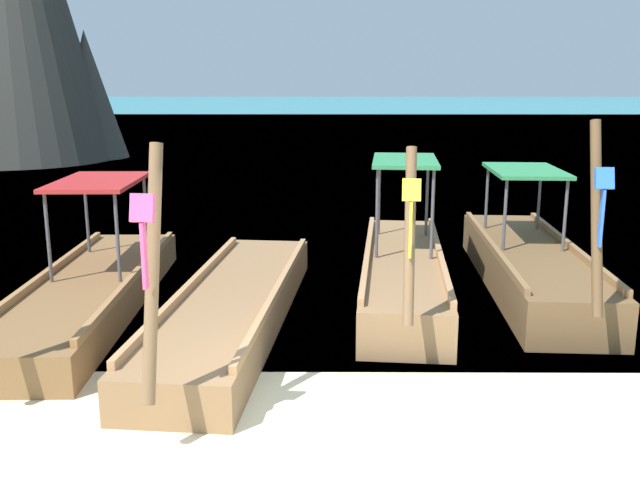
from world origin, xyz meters
TOP-DOWN VIEW (x-y plane):
  - ground at (0.00, 0.00)m, footprint 120.00×120.00m
  - sea_water at (0.00, 61.68)m, footprint 120.00×120.00m
  - longtail_boat_red_ribbon at (-3.30, 3.84)m, footprint 1.50×6.18m
  - longtail_boat_pink_ribbon at (-1.16, 3.21)m, footprint 1.83×6.47m
  - longtail_boat_yellow_ribbon at (1.28, 4.70)m, footprint 1.68×6.00m
  - longtail_boat_blue_ribbon at (3.31, 5.01)m, footprint 1.60×6.12m

SIDE VIEW (x-z plane):
  - ground at x=0.00m, z-range 0.00..0.00m
  - sea_water at x=0.00m, z-range 0.00..0.00m
  - longtail_boat_pink_ribbon at x=-1.16m, z-range -1.10..1.63m
  - longtail_boat_red_ribbon at x=-3.30m, z-range -0.95..1.56m
  - longtail_boat_yellow_ribbon at x=1.28m, z-range -0.90..1.63m
  - longtail_boat_blue_ribbon at x=3.31m, z-range -1.03..1.78m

